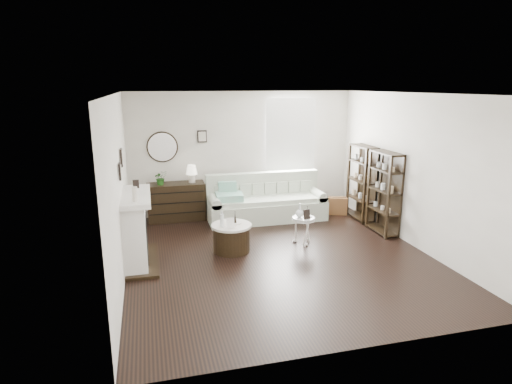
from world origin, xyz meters
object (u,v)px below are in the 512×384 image
object	(u,v)px
dresser	(176,202)
drum_table	(232,238)
sofa	(266,204)
pedestal_table	(303,219)

from	to	relation	value
dresser	drum_table	size ratio (longest dim) A/B	1.72
sofa	dresser	distance (m)	1.92
dresser	pedestal_table	xyz separation A→B (m)	(2.14, -2.01, 0.05)
dresser	pedestal_table	distance (m)	2.93
dresser	sofa	bearing A→B (deg)	-11.81
pedestal_table	sofa	bearing A→B (deg)	99.21
sofa	drum_table	xyz separation A→B (m)	(-1.08, -1.66, -0.08)
drum_table	pedestal_table	distance (m)	1.36
drum_table	pedestal_table	bearing A→B (deg)	2.10
dresser	pedestal_table	bearing A→B (deg)	-43.18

